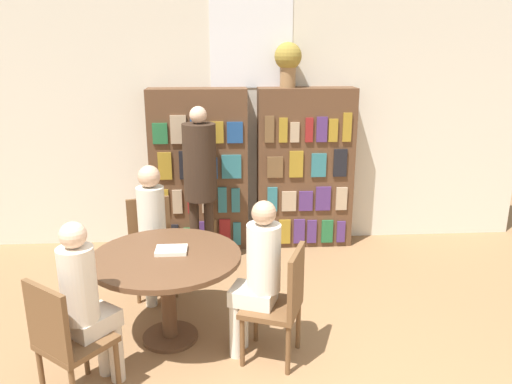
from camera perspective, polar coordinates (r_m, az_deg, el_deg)
wall_back at (r=5.73m, az=-0.54°, el=8.94°), size 6.40×0.07×3.00m
bookshelf_left at (r=5.64m, az=-6.50°, el=2.48°), size 1.08×0.34×1.81m
bookshelf_right at (r=5.71m, az=5.61°, el=2.67°), size 1.08×0.34×1.81m
flower_vase at (r=5.52m, az=3.68°, el=14.79°), size 0.29×0.29×0.48m
reading_table at (r=3.94m, az=-10.16°, el=-8.77°), size 1.15×1.15×0.72m
chair_near_camera at (r=3.49m, az=-21.02°, el=-15.26°), size 0.56×0.56×0.88m
chair_left_side at (r=4.81m, az=-11.87°, el=-5.48°), size 0.49×0.49×0.88m
chair_far_side at (r=3.70m, az=2.97°, el=-12.19°), size 0.52×0.52×0.88m
seated_reader_left at (r=4.57m, az=-11.73°, el=-3.75°), size 0.32×0.39×1.25m
seated_reader_right at (r=3.65m, az=0.19°, el=-9.08°), size 0.39×0.34×1.23m
seated_reader_back at (r=3.49m, az=-18.79°, el=-11.50°), size 0.38×0.39×1.22m
librarian_standing at (r=5.12m, az=-6.41°, el=2.64°), size 0.34×0.61×1.68m
open_book_on_table at (r=3.92m, az=-9.65°, el=-6.58°), size 0.24×0.18×0.03m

